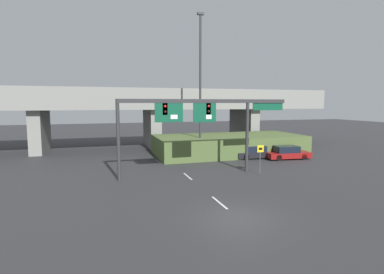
{
  "coord_description": "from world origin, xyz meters",
  "views": [
    {
      "loc": [
        -6.8,
        -13.95,
        6.03
      ],
      "look_at": [
        0.0,
        8.17,
        3.42
      ],
      "focal_mm": 28.0,
      "sensor_mm": 36.0,
      "label": 1
    }
  ],
  "objects_px": {
    "parked_sedan_near_right": "(255,152)",
    "parked_sedan_mid_right": "(287,153)",
    "speed_limit_sign": "(260,155)",
    "highway_light_pole_near": "(200,83)",
    "signal_gantry": "(199,114)"
  },
  "relations": [
    {
      "from": "parked_sedan_near_right",
      "to": "parked_sedan_mid_right",
      "type": "bearing_deg",
      "value": -19.57
    },
    {
      "from": "speed_limit_sign",
      "to": "parked_sedan_near_right",
      "type": "relative_size",
      "value": 0.54
    },
    {
      "from": "speed_limit_sign",
      "to": "highway_light_pole_near",
      "type": "height_order",
      "value": "highway_light_pole_near"
    },
    {
      "from": "speed_limit_sign",
      "to": "highway_light_pole_near",
      "type": "relative_size",
      "value": 0.16
    },
    {
      "from": "highway_light_pole_near",
      "to": "signal_gantry",
      "type": "bearing_deg",
      "value": -109.27
    },
    {
      "from": "signal_gantry",
      "to": "highway_light_pole_near",
      "type": "height_order",
      "value": "highway_light_pole_near"
    },
    {
      "from": "signal_gantry",
      "to": "highway_light_pole_near",
      "type": "relative_size",
      "value": 0.95
    },
    {
      "from": "signal_gantry",
      "to": "speed_limit_sign",
      "type": "xyz_separation_m",
      "value": [
        5.06,
        -1.28,
        -3.46
      ]
    },
    {
      "from": "parked_sedan_mid_right",
      "to": "signal_gantry",
      "type": "bearing_deg",
      "value": -155.12
    },
    {
      "from": "highway_light_pole_near",
      "to": "parked_sedan_near_right",
      "type": "relative_size",
      "value": 3.31
    },
    {
      "from": "signal_gantry",
      "to": "parked_sedan_mid_right",
      "type": "xyz_separation_m",
      "value": [
        11.49,
        4.07,
        -4.45
      ]
    },
    {
      "from": "signal_gantry",
      "to": "parked_sedan_mid_right",
      "type": "height_order",
      "value": "signal_gantry"
    },
    {
      "from": "parked_sedan_near_right",
      "to": "parked_sedan_mid_right",
      "type": "relative_size",
      "value": 0.96
    },
    {
      "from": "speed_limit_sign",
      "to": "parked_sedan_mid_right",
      "type": "height_order",
      "value": "speed_limit_sign"
    },
    {
      "from": "signal_gantry",
      "to": "parked_sedan_near_right",
      "type": "bearing_deg",
      "value": 33.68
    }
  ]
}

